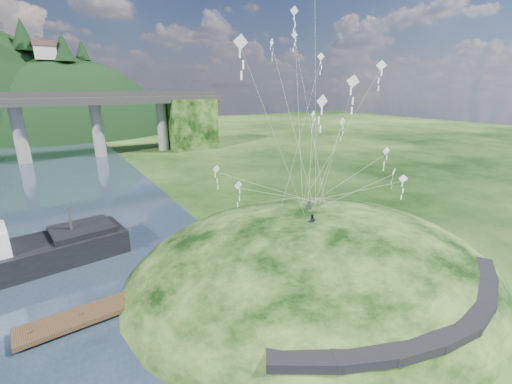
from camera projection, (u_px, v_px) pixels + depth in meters
ground at (252, 305)px, 26.61m from camera, size 320.00×320.00×0.00m
grass_hill at (313, 281)px, 32.67m from camera, size 36.00×32.00×13.00m
footpath at (431, 320)px, 21.77m from camera, size 22.29×5.84×0.83m
work_barge at (1, 258)px, 30.29m from camera, size 20.67×8.28×7.03m
wooden_dock at (126, 301)px, 26.39m from camera, size 14.83×3.60×1.05m
kite_flyers at (311, 208)px, 30.90m from camera, size 2.80×3.52×1.71m
kite_swarm at (320, 105)px, 30.19m from camera, size 20.95×17.69×19.81m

